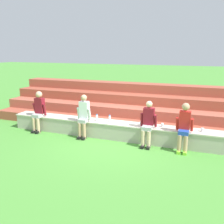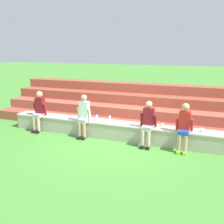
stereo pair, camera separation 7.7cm
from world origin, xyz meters
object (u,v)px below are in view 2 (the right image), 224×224
(water_bottle_near_right, at_px, (97,118))
(plastic_cup_left_end, at_px, (202,130))
(person_center, at_px, (148,123))
(plastic_cup_right_end, at_px, (162,125))
(plastic_cup_middle, at_px, (141,123))
(person_left_of_center, at_px, (84,115))
(person_right_of_center, at_px, (184,126))
(water_bottle_mid_left, at_px, (110,118))
(person_far_left, at_px, (39,110))

(water_bottle_near_right, bearing_deg, plastic_cup_left_end, 0.53)
(person_center, xyz_separation_m, plastic_cup_right_end, (0.39, 0.34, -0.14))
(plastic_cup_left_end, bearing_deg, plastic_cup_middle, 179.22)
(person_left_of_center, xyz_separation_m, person_right_of_center, (3.23, -0.02, -0.01))
(person_left_of_center, relative_size, water_bottle_mid_left, 6.49)
(person_left_of_center, bearing_deg, water_bottle_near_right, 37.44)
(person_far_left, xyz_separation_m, plastic_cup_right_end, (4.37, 0.31, -0.19))
(person_right_of_center, bearing_deg, water_bottle_mid_left, 171.44)
(plastic_cup_middle, xyz_separation_m, plastic_cup_right_end, (0.68, 0.02, 0.01))
(person_far_left, height_order, plastic_cup_left_end, person_far_left)
(water_bottle_mid_left, height_order, plastic_cup_left_end, water_bottle_mid_left)
(person_far_left, height_order, plastic_cup_middle, person_far_left)
(plastic_cup_middle, bearing_deg, person_right_of_center, -14.45)
(person_center, height_order, water_bottle_near_right, person_center)
(plastic_cup_right_end, bearing_deg, plastic_cup_middle, -178.02)
(person_center, distance_m, plastic_cup_right_end, 0.53)
(person_center, bearing_deg, plastic_cup_middle, 132.43)
(person_left_of_center, height_order, plastic_cup_middle, person_left_of_center)
(person_right_of_center, bearing_deg, plastic_cup_left_end, 32.70)
(person_left_of_center, height_order, person_center, person_left_of_center)
(water_bottle_near_right, bearing_deg, plastic_cup_middle, 2.13)
(person_right_of_center, distance_m, plastic_cup_middle, 1.41)
(person_left_of_center, distance_m, plastic_cup_middle, 1.91)
(person_center, xyz_separation_m, person_right_of_center, (1.07, -0.03, 0.02))
(person_left_of_center, xyz_separation_m, plastic_cup_right_end, (2.55, 0.36, -0.17))
(water_bottle_near_right, height_order, plastic_cup_middle, water_bottle_near_right)
(person_left_of_center, distance_m, person_center, 2.17)
(person_left_of_center, xyz_separation_m, water_bottle_near_right, (0.36, 0.28, -0.12))
(person_right_of_center, height_order, water_bottle_mid_left, person_right_of_center)
(plastic_cup_middle, distance_m, plastic_cup_right_end, 0.68)
(plastic_cup_middle, bearing_deg, water_bottle_near_right, -177.87)
(water_bottle_near_right, height_order, plastic_cup_left_end, water_bottle_near_right)
(person_left_of_center, bearing_deg, water_bottle_mid_left, 23.70)
(water_bottle_mid_left, relative_size, plastic_cup_middle, 2.18)
(water_bottle_mid_left, bearing_deg, person_right_of_center, -8.56)
(person_center, distance_m, water_bottle_mid_left, 1.41)
(person_right_of_center, height_order, plastic_cup_middle, person_right_of_center)
(person_left_of_center, relative_size, plastic_cup_middle, 14.12)
(person_far_left, xyz_separation_m, water_bottle_mid_left, (2.61, 0.30, -0.14))
(person_center, distance_m, water_bottle_near_right, 1.83)
(person_left_of_center, bearing_deg, plastic_cup_right_end, 7.92)
(plastic_cup_middle, distance_m, plastic_cup_left_end, 1.86)
(person_left_of_center, xyz_separation_m, plastic_cup_middle, (1.88, 0.33, -0.18))
(person_far_left, xyz_separation_m, person_left_of_center, (1.82, -0.05, -0.02))
(plastic_cup_left_end, bearing_deg, water_bottle_near_right, -179.47)
(plastic_cup_left_end, xyz_separation_m, plastic_cup_right_end, (-1.18, 0.05, 0.00))
(person_left_of_center, relative_size, person_center, 1.05)
(person_center, distance_m, plastic_cup_left_end, 1.60)
(plastic_cup_left_end, bearing_deg, person_left_of_center, -175.31)
(person_right_of_center, distance_m, plastic_cup_right_end, 0.79)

